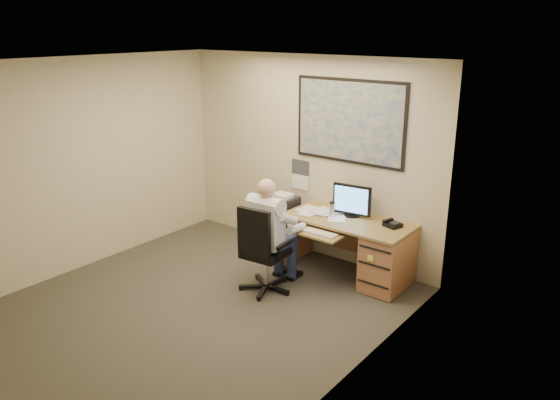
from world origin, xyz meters
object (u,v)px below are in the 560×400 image
Objects in this scene: filing_cabinet at (284,228)px; person at (267,235)px; desk at (371,248)px; office_chair at (263,266)px.

filing_cabinet is 0.63× the size of person.
desk is 1.47× the size of office_chair.
person is at bearing 80.72° from office_chair.
desk is 1.16× the size of person.
person is (-0.89, -0.94, 0.25)m from desk.
filing_cabinet is at bearing 109.41° from office_chair.
filing_cabinet is at bearing 178.33° from desk.
filing_cabinet is 1.17m from office_chair.
desk is at bearing 43.09° from office_chair.
filing_cabinet is 1.14m from person.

